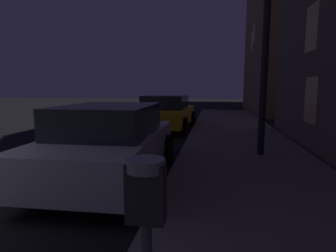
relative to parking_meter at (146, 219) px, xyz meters
The scene contains 5 objects.
parking_meter is the anchor object (origin of this frame).
car_white 4.07m from the parking_meter, 113.93° to the left, with size 2.15×4.08×1.43m.
car_yellow_cab 10.25m from the parking_meter, 99.25° to the left, with size 2.26×4.19×1.43m.
street_lamp 6.19m from the parking_meter, 75.16° to the left, with size 0.44×0.44×4.98m.
building_far 20.40m from the parking_meter, 69.63° to the left, with size 8.41×8.46×8.97m.
Camera 1 is at (4.81, -2.23, 1.76)m, focal length 29.31 mm.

